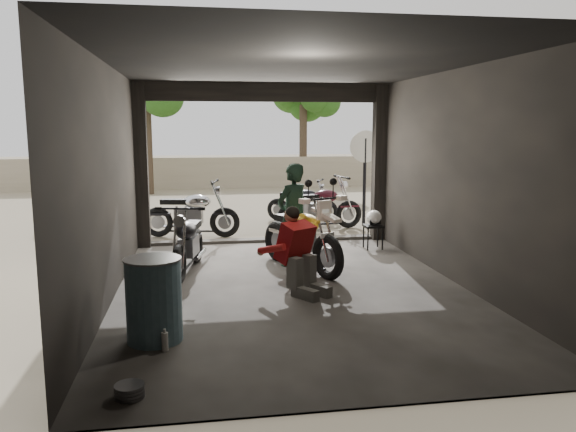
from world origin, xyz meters
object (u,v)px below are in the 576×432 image
object	(u,v)px
rider	(292,215)
stool	(373,229)
sign_post	(365,162)
outside_bike_b	(320,203)
outside_bike_c	(302,200)
oil_drum	(154,301)
mechanic	(302,254)
outside_bike_a	(191,209)
helmet	(374,217)
left_bike	(188,238)
main_bike	(301,232)

from	to	relation	value
rider	stool	distance (m)	2.09
stool	sign_post	xyz separation A→B (m)	(0.61, 2.61, 1.11)
outside_bike_b	outside_bike_c	size ratio (longest dim) A/B	1.16
outside_bike_b	stool	world-z (taller)	outside_bike_b
oil_drum	sign_post	bearing A→B (deg)	56.84
mechanic	outside_bike_a	bearing A→B (deg)	74.63
mechanic	outside_bike_c	bearing A→B (deg)	44.88
mechanic	helmet	distance (m)	3.37
rider	mechanic	bearing A→B (deg)	49.69
left_bike	outside_bike_c	xyz separation A→B (m)	(2.74, 4.63, -0.04)
oil_drum	outside_bike_c	bearing A→B (deg)	67.96
outside_bike_a	helmet	world-z (taller)	outside_bike_a
outside_bike_b	mechanic	size ratio (longest dim) A/B	1.51
outside_bike_a	helmet	size ratio (longest dim) A/B	5.76
main_bike	outside_bike_c	world-z (taller)	main_bike
outside_bike_a	outside_bike_c	xyz separation A→B (m)	(2.72, 1.61, -0.08)
main_bike	outside_bike_c	xyz separation A→B (m)	(0.91, 4.76, -0.11)
mechanic	outside_bike_b	bearing A→B (deg)	40.18
rider	mechanic	world-z (taller)	rider
main_bike	helmet	world-z (taller)	main_bike
left_bike	mechanic	world-z (taller)	mechanic
main_bike	stool	distance (m)	2.15
outside_bike_b	rider	distance (m)	3.47
outside_bike_c	oil_drum	world-z (taller)	outside_bike_c
left_bike	sign_post	world-z (taller)	sign_post
outside_bike_b	rider	bearing A→B (deg)	149.13
rider	oil_drum	distance (m)	3.77
outside_bike_b	mechanic	world-z (taller)	outside_bike_b
outside_bike_b	helmet	distance (m)	2.24
outside_bike_c	rider	world-z (taller)	rider
main_bike	helmet	bearing A→B (deg)	15.15
outside_bike_a	rider	distance (m)	3.34
rider	sign_post	distance (m)	4.40
outside_bike_c	rider	bearing A→B (deg)	-169.83
helmet	sign_post	world-z (taller)	sign_post
outside_bike_c	oil_drum	xyz separation A→B (m)	(-3.07, -7.59, -0.06)
outside_bike_c	mechanic	size ratio (longest dim) A/B	1.30
left_bike	stool	distance (m)	3.70
outside_bike_a	helmet	bearing A→B (deg)	-106.46
oil_drum	stool	bearing A→B (deg)	47.47
stool	outside_bike_a	bearing A→B (deg)	152.50
rider	stool	xyz separation A→B (m)	(1.76, 1.04, -0.47)
stool	outside_bike_b	bearing A→B (deg)	104.11
left_bike	oil_drum	bearing A→B (deg)	-85.11
mechanic	oil_drum	world-z (taller)	mechanic
left_bike	outside_bike_a	xyz separation A→B (m)	(0.02, 3.02, 0.04)
main_bike	left_bike	bearing A→B (deg)	151.65
main_bike	outside_bike_b	world-z (taller)	main_bike
rider	outside_bike_b	bearing A→B (deg)	-145.34
outside_bike_a	oil_drum	size ratio (longest dim) A/B	1.93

